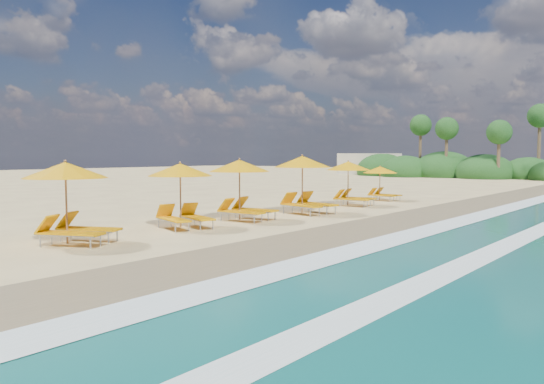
{
  "coord_description": "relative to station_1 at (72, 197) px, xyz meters",
  "views": [
    {
      "loc": [
        12.81,
        -15.86,
        2.63
      ],
      "look_at": [
        0.0,
        0.0,
        1.2
      ],
      "focal_mm": 35.26,
      "sensor_mm": 36.0,
      "label": 1
    }
  ],
  "objects": [
    {
      "name": "ground",
      "position": [
        1.58,
        7.4,
        -1.39
      ],
      "size": [
        160.0,
        160.0,
        0.0
      ],
      "primitive_type": "plane",
      "color": "#D8BF7F",
      "rests_on": "ground"
    },
    {
      "name": "wet_sand",
      "position": [
        5.58,
        7.4,
        -1.39
      ],
      "size": [
        4.0,
        160.0,
        0.01
      ],
      "primitive_type": "cube",
      "color": "#867550",
      "rests_on": "ground"
    },
    {
      "name": "surf_foam",
      "position": [
        8.28,
        7.4,
        -1.37
      ],
      "size": [
        4.0,
        160.0,
        0.01
      ],
      "color": "white",
      "rests_on": "ground"
    },
    {
      "name": "station_1",
      "position": [
        0.0,
        0.0,
        0.0
      ],
      "size": [
        3.27,
        3.26,
        2.49
      ],
      "rotation": [
        0.0,
        0.0,
        0.45
      ],
      "color": "olive",
      "rests_on": "ground"
    },
    {
      "name": "station_2",
      "position": [
        -0.06,
        4.33,
        -0.06
      ],
      "size": [
        3.02,
        2.95,
        2.39
      ],
      "rotation": [
        0.0,
        0.0,
        -0.31
      ],
      "color": "olive",
      "rests_on": "ground"
    },
    {
      "name": "station_3",
      "position": [
        0.1,
        7.41,
        0.01
      ],
      "size": [
        2.87,
        2.7,
        2.5
      ],
      "rotation": [
        0.0,
        0.0,
        0.11
      ],
      "color": "olive",
      "rests_on": "ground"
    },
    {
      "name": "station_4",
      "position": [
        0.6,
        10.99,
        0.09
      ],
      "size": [
        3.17,
        3.02,
        2.65
      ],
      "rotation": [
        0.0,
        0.0,
        -0.18
      ],
      "color": "olive",
      "rests_on": "ground"
    },
    {
      "name": "station_5",
      "position": [
        0.29,
        15.52,
        -0.08
      ],
      "size": [
        2.73,
        2.59,
        2.35
      ],
      "rotation": [
        0.0,
        0.0,
        0.13
      ],
      "color": "olive",
      "rests_on": "ground"
    },
    {
      "name": "station_6",
      "position": [
        0.07,
        19.36,
        -0.26
      ],
      "size": [
        2.21,
        2.04,
        2.02
      ],
      "rotation": [
        0.0,
        0.0,
        -0.03
      ],
      "color": "olive",
      "rests_on": "ground"
    },
    {
      "name": "treeline",
      "position": [
        -8.36,
        52.92,
        -0.4
      ],
      "size": [
        25.8,
        8.8,
        9.74
      ],
      "color": "#163D14",
      "rests_on": "ground"
    },
    {
      "name": "beach_building",
      "position": [
        -20.42,
        55.4,
        0.01
      ],
      "size": [
        7.0,
        5.0,
        2.8
      ],
      "primitive_type": "cube",
      "color": "beige",
      "rests_on": "ground"
    }
  ]
}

